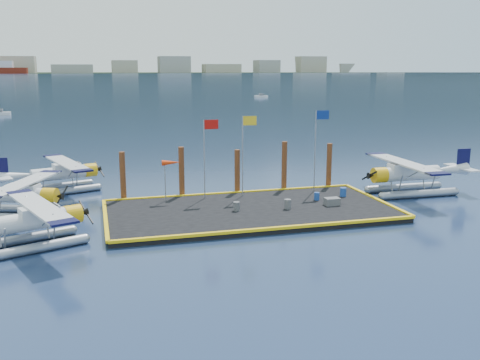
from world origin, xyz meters
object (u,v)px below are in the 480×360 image
object	(u,v)px
crate	(332,201)
piling_1	(182,174)
drum_0	(236,206)
drum_4	(343,192)
windsock	(171,164)
piling_3	(284,168)
seaplane_a	(33,223)
flagpole_yellow	(245,144)
piling_2	(237,173)
seaplane_c	(63,175)
drum_2	(317,196)
flagpole_blue	(318,139)
drum_1	(288,204)
flagpole_red	(207,147)
seaplane_b	(18,197)
seaplane_d	(408,176)
piling_0	(123,178)
piling_4	(329,167)

from	to	relation	value
crate	piling_1	world-z (taller)	piling_1
drum_0	drum_4	bearing A→B (deg)	11.92
drum_0	windsock	distance (m)	6.23
windsock	piling_3	bearing A→B (deg)	9.53
seaplane_a	piling_1	xyz separation A→B (m)	(10.08, 8.97, 0.67)
flagpole_yellow	piling_2	world-z (taller)	flagpole_yellow
seaplane_c	piling_3	bearing A→B (deg)	54.78
drum_2	flagpole_yellow	world-z (taller)	flagpole_yellow
seaplane_c	windsock	size ratio (longest dim) A/B	2.97
drum_2	flagpole_blue	bearing A→B (deg)	67.56
drum_1	drum_4	xyz separation A→B (m)	(5.46, 2.36, -0.00)
flagpole_red	flagpole_blue	xyz separation A→B (m)	(8.99, -0.00, 0.29)
drum_2	windsock	distance (m)	11.23
seaplane_b	piling_1	bearing A→B (deg)	121.81
piling_3	drum_0	bearing A→B (deg)	-134.34
seaplane_d	flagpole_yellow	world-z (taller)	flagpole_yellow
drum_4	piling_1	distance (m)	12.67
seaplane_a	windsock	bearing A→B (deg)	107.75
seaplane_b	drum_2	size ratio (longest dim) A/B	15.92
drum_2	crate	xyz separation A→B (m)	(0.45, -1.72, -0.02)
piling_0	drum_1	bearing A→B (deg)	-29.14
seaplane_b	seaplane_d	size ratio (longest dim) A/B	0.89
seaplane_a	drum_2	xyz separation A→B (m)	(19.65, 4.64, -0.75)
seaplane_c	crate	world-z (taller)	seaplane_c
seaplane_a	windsock	world-z (taller)	windsock
drum_1	drum_2	xyz separation A→B (m)	(3.02, 1.83, -0.06)
seaplane_b	piling_3	size ratio (longest dim) A/B	2.10
windsock	flagpole_blue	bearing A→B (deg)	-0.00
seaplane_a	drum_2	distance (m)	20.20
crate	seaplane_d	bearing A→B (deg)	19.93
piling_1	piling_3	world-z (taller)	piling_3
drum_4	flagpole_red	xyz separation A→B (m)	(-10.30, 2.20, 3.66)
crate	flagpole_yellow	xyz separation A→B (m)	(-5.32, 4.46, 3.84)
seaplane_c	piling_3	size ratio (longest dim) A/B	2.16
drum_0	seaplane_c	bearing A→B (deg)	137.64
drum_1	flagpole_blue	bearing A→B (deg)	47.71
flagpole_yellow	piling_0	xyz separation A→B (m)	(-9.20, 1.60, -2.51)
drum_4	flagpole_blue	xyz separation A→B (m)	(-1.31, 2.20, 3.95)
piling_4	piling_0	bearing A→B (deg)	180.00
drum_4	piling_1	bearing A→B (deg)	162.43
flagpole_blue	flagpole_yellow	bearing A→B (deg)	180.00
crate	piling_4	xyz separation A→B (m)	(2.48, 6.06, 1.33)
flagpole_yellow	piling_0	bearing A→B (deg)	170.14
seaplane_c	piling_2	distance (m)	14.65
seaplane_c	windsock	bearing A→B (deg)	31.20
seaplane_b	drum_2	distance (m)	21.42
crate	piling_2	world-z (taller)	piling_2
drum_1	piling_2	size ratio (longest dim) A/B	0.18
piling_1	piling_2	distance (m)	4.50
flagpole_red	flagpole_yellow	bearing A→B (deg)	0.00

